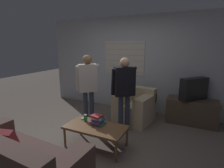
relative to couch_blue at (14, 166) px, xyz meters
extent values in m
plane|color=#665B51|center=(0.38, 1.34, -0.32)|extent=(16.00, 16.00, 0.00)
cube|color=#ADB2B7|center=(0.38, 3.37, 0.96)|extent=(5.20, 0.06, 2.55)
cube|color=beige|center=(0.13, 3.33, 1.12)|extent=(1.15, 0.02, 0.91)
cube|color=gray|center=(0.13, 3.32, 0.74)|extent=(1.13, 0.00, 0.01)
cube|color=gray|center=(0.13, 3.32, 0.89)|extent=(1.13, 0.00, 0.01)
cube|color=gray|center=(0.13, 3.32, 1.05)|extent=(1.13, 0.00, 0.01)
cube|color=gray|center=(0.13, 3.32, 1.20)|extent=(1.13, 0.00, 0.01)
cube|color=gray|center=(0.13, 3.32, 1.35)|extent=(1.13, 0.00, 0.01)
cube|color=gray|center=(0.13, 3.32, 1.50)|extent=(1.13, 0.00, 0.01)
cube|color=#9E3338|center=(-0.31, 0.11, 0.21)|extent=(0.40, 0.30, 0.37)
cube|color=#C6B289|center=(0.71, 2.58, -0.09)|extent=(0.92, 0.91, 0.45)
cube|color=#C6B289|center=(0.75, 2.87, 0.30)|extent=(0.82, 0.33, 0.33)
cube|color=#C6B289|center=(0.98, 2.53, 0.24)|extent=(0.36, 0.82, 0.20)
cube|color=#C6B289|center=(0.43, 2.62, 0.24)|extent=(0.36, 0.82, 0.20)
cube|color=brown|center=(0.43, 1.24, 0.05)|extent=(1.08, 0.56, 0.04)
cylinder|color=brown|center=(-0.06, 1.48, -0.14)|extent=(0.04, 0.04, 0.35)
cylinder|color=brown|center=(0.93, 1.48, -0.14)|extent=(0.04, 0.04, 0.35)
cylinder|color=brown|center=(-0.06, 1.00, -0.14)|extent=(0.04, 0.04, 0.35)
cylinder|color=brown|center=(0.93, 1.00, -0.14)|extent=(0.04, 0.04, 0.35)
cube|color=#4C3D2D|center=(1.94, 3.01, -0.03)|extent=(1.09, 0.44, 0.58)
cube|color=black|center=(1.94, 3.01, 0.51)|extent=(0.59, 0.63, 0.50)
cube|color=navy|center=(1.87, 3.08, 0.51)|extent=(0.38, 0.43, 0.41)
cylinder|color=#33384C|center=(-0.21, 1.90, 0.08)|extent=(0.10, 0.10, 0.79)
cylinder|color=#33384C|center=(-0.10, 1.99, 0.08)|extent=(0.10, 0.10, 0.79)
cube|color=beige|center=(-0.16, 1.94, 0.77)|extent=(0.43, 0.41, 0.59)
sphere|color=#846042|center=(-0.16, 1.94, 1.16)|extent=(0.21, 0.21, 0.21)
cylinder|color=beige|center=(-0.35, 1.84, 0.76)|extent=(0.15, 0.16, 0.57)
cylinder|color=beige|center=(-0.16, 2.28, 0.93)|extent=(0.41, 0.46, 0.28)
cube|color=white|center=(-0.32, 2.48, 0.82)|extent=(0.08, 0.08, 0.13)
cylinder|color=#33384C|center=(0.60, 1.98, 0.07)|extent=(0.10, 0.10, 0.78)
cylinder|color=#33384C|center=(0.72, 2.08, 0.07)|extent=(0.10, 0.10, 0.78)
cube|color=black|center=(0.66, 2.03, 0.75)|extent=(0.44, 0.42, 0.58)
sphere|color=tan|center=(0.66, 2.03, 1.13)|extent=(0.19, 0.19, 0.19)
cylinder|color=black|center=(0.46, 1.92, 0.74)|extent=(0.15, 0.16, 0.56)
cylinder|color=black|center=(0.67, 2.37, 0.90)|extent=(0.40, 0.46, 0.29)
cube|color=white|center=(0.51, 2.56, 0.79)|extent=(0.08, 0.08, 0.13)
cube|color=#33754C|center=(0.45, 1.33, 0.09)|extent=(0.22, 0.18, 0.04)
cube|color=#75387F|center=(0.42, 1.30, 0.13)|extent=(0.21, 0.17, 0.04)
cube|color=#284C89|center=(0.44, 1.32, 0.17)|extent=(0.21, 0.17, 0.04)
cube|color=beige|center=(0.42, 1.33, 0.20)|extent=(0.21, 0.21, 0.03)
cube|color=maroon|center=(0.42, 1.32, 0.23)|extent=(0.22, 0.20, 0.04)
cylinder|color=#238E47|center=(0.15, 1.35, 0.13)|extent=(0.07, 0.07, 0.12)
cylinder|color=silver|center=(0.15, 1.35, 0.20)|extent=(0.06, 0.06, 0.00)
cube|color=white|center=(0.06, 1.43, 0.09)|extent=(0.06, 0.14, 0.02)
camera|label=1|loc=(1.90, -1.19, 1.46)|focal=28.00mm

